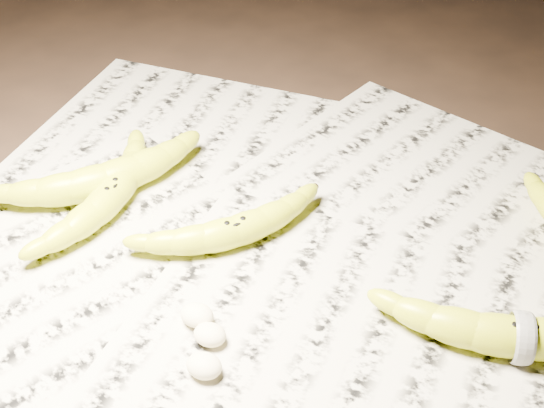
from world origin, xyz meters
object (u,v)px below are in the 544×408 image
at_px(banana_left_a, 111,193).
at_px(banana_left_b, 106,177).
at_px(banana_taped, 522,335).
at_px(banana_center, 234,228).

distance_m(banana_left_a, banana_left_b, 0.03).
xyz_separation_m(banana_left_a, banana_taped, (0.45, -0.02, 0.00)).
relative_size(banana_left_b, banana_center, 1.13).
height_order(banana_left_a, banana_center, banana_left_a).
xyz_separation_m(banana_left_a, banana_center, (0.15, 0.01, -0.00)).
bearing_deg(banana_center, banana_left_a, 132.41).
height_order(banana_left_b, banana_center, banana_left_b).
distance_m(banana_left_b, banana_taped, 0.47).
distance_m(banana_left_a, banana_taped, 0.45).
height_order(banana_left_a, banana_taped, banana_taped).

